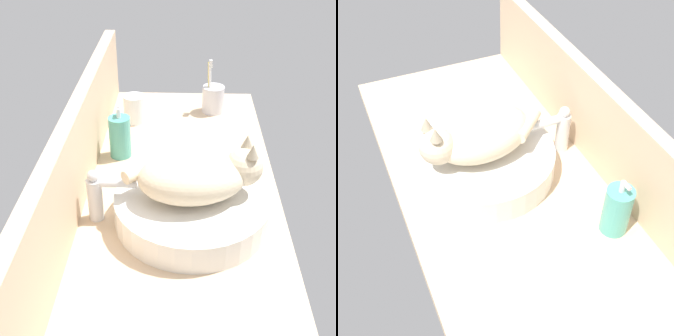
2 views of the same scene
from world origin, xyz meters
The scene contains 7 objects.
ground_plane centered at (0.00, 0.00, -2.00)cm, with size 128.23×53.24×4.00cm, color #D1B28E.
backsplash_panel centered at (0.00, 24.82, 11.76)cm, with size 128.23×3.60×23.53cm, color #CCAD8C.
sink_basin centered at (-11.41, -3.69, 3.49)cm, with size 36.38×36.38×6.99cm, color silver.
cat centered at (-11.10, -5.03, 12.74)cm, with size 21.02×32.28×14.00cm.
faucet centered at (-11.47, 17.86, 7.30)cm, with size 3.60×11.80×13.60cm.
soap_dispenser centered at (18.08, 16.69, 6.24)cm, with size 6.27×6.27×15.57cm.
water_glass centered at (40.13, 14.68, 3.95)cm, with size 7.09×7.09×9.20cm.
Camera 2 is at (71.26, -32.73, 84.35)cm, focal length 50.00 mm.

